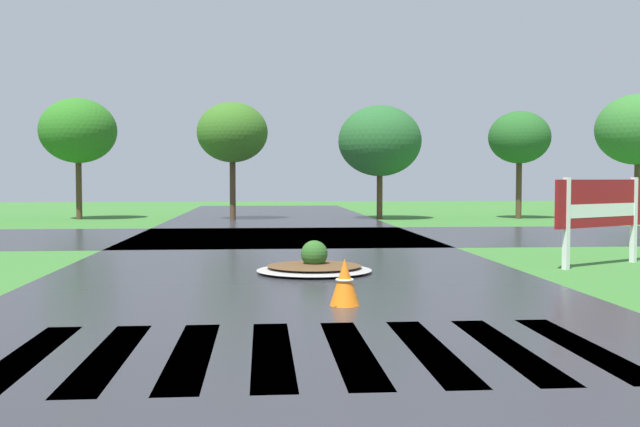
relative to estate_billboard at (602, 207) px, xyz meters
name	(u,v)px	position (x,y,z in m)	size (l,w,h in m)	color
asphalt_roadway	(293,286)	(-7.05, -2.60, -1.32)	(9.85, 80.00, 0.01)	#2B2B30
asphalt_cross_road	(279,237)	(-7.05, 8.88, -1.32)	(90.00, 8.87, 0.01)	#2B2B30
crosswalk_stripes	(312,352)	(-7.05, -7.71, -1.32)	(6.75, 3.28, 0.01)	white
estate_billboard	(602,207)	(0.00, 0.00, 0.00)	(2.79, 1.62, 1.99)	white
median_island	(314,266)	(-6.53, -0.76, -1.19)	(2.41, 2.26, 0.68)	#9E9B93
traffic_cone	(345,283)	(-6.34, -4.71, -0.97)	(0.47, 0.47, 0.73)	orange
background_treeline	(290,136)	(-6.25, 19.25, 2.65)	(39.08, 6.09, 6.20)	#4C3823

